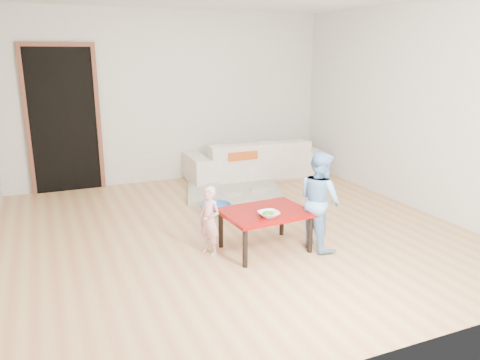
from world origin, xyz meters
TOP-DOWN VIEW (x-y plane):
  - floor at (0.00, 0.00)m, footprint 5.00×5.00m
  - back_wall at (0.00, 2.50)m, footprint 5.00×0.02m
  - right_wall at (2.50, 0.00)m, footprint 0.02×5.00m
  - doorway at (-1.60, 2.48)m, footprint 1.02×0.08m
  - sofa at (1.20, 2.05)m, footprint 2.18×0.92m
  - cushion at (0.83, 1.83)m, footprint 0.48×0.43m
  - red_table at (0.10, -0.62)m, footprint 0.89×0.70m
  - bowl at (0.05, -0.80)m, footprint 0.20×0.20m
  - broccoli at (0.05, -0.80)m, footprint 0.12×0.12m
  - child_pink at (-0.46, -0.50)m, footprint 0.27×0.30m
  - child_blue at (0.64, -0.78)m, footprint 0.44×0.53m
  - basin at (0.03, 0.65)m, footprint 0.38×0.38m
  - blanket at (0.58, 1.37)m, footprint 1.60×1.45m

SIDE VIEW (x-z plane):
  - floor at x=0.00m, z-range -0.01..0.01m
  - blanket at x=0.58m, z-range 0.00..0.07m
  - basin at x=0.03m, z-range 0.00..0.12m
  - red_table at x=0.10m, z-range 0.00..0.42m
  - sofa at x=1.20m, z-range 0.00..0.63m
  - child_pink at x=-0.46m, z-range 0.00..0.70m
  - bowl at x=0.05m, z-range 0.42..0.47m
  - broccoli at x=0.05m, z-range 0.42..0.48m
  - cushion at x=0.83m, z-range 0.41..0.54m
  - child_blue at x=0.64m, z-range 0.00..1.02m
  - doorway at x=-1.60m, z-range -0.03..2.08m
  - back_wall at x=0.00m, z-range 0.00..2.60m
  - right_wall at x=2.50m, z-range 0.00..2.60m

